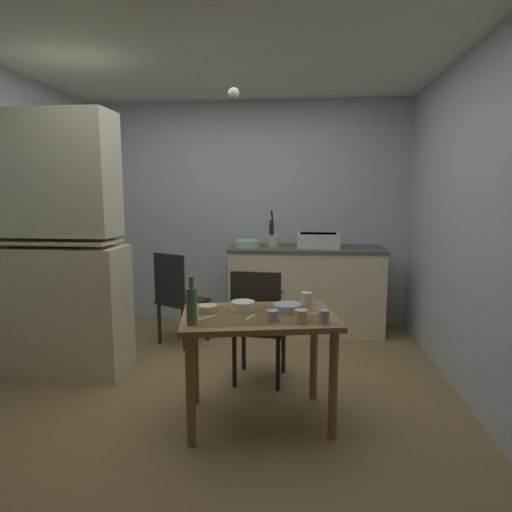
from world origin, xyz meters
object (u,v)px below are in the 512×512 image
at_px(chair_far_side, 258,324).
at_px(glass_bottle, 192,305).
at_px(hutch_cabinet, 62,255).
at_px(sink_basin, 318,240).
at_px(serving_bowl_wide, 243,306).
at_px(hand_pump, 271,231).
at_px(chair_by_counter, 178,297).
at_px(mixing_bowl_counter, 248,244).
at_px(mug_tall, 307,298).
at_px(dining_table, 259,331).

bearing_deg(chair_far_side, glass_bottle, -111.43).
distance_m(hutch_cabinet, sink_basin, 2.50).
bearing_deg(glass_bottle, chair_far_side, 68.57).
height_order(chair_far_side, serving_bowl_wide, chair_far_side).
distance_m(hand_pump, chair_by_counter, 1.24).
xyz_separation_m(sink_basin, mixing_bowl_counter, (-0.75, -0.05, -0.04)).
height_order(mixing_bowl_counter, mug_tall, mixing_bowl_counter).
height_order(mixing_bowl_counter, chair_by_counter, mixing_bowl_counter).
xyz_separation_m(hutch_cabinet, mug_tall, (1.97, -0.30, -0.24)).
bearing_deg(dining_table, mixing_bowl_counter, 99.02).
bearing_deg(chair_far_side, chair_by_counter, 136.74).
relative_size(hutch_cabinet, chair_far_side, 2.32).
distance_m(mixing_bowl_counter, serving_bowl_wide, 1.84).
bearing_deg(chair_by_counter, chair_far_side, -43.26).
height_order(sink_basin, hand_pump, hand_pump).
bearing_deg(serving_bowl_wide, mixing_bowl_counter, 95.94).
xyz_separation_m(mixing_bowl_counter, dining_table, (0.30, -1.91, -0.35)).
relative_size(hand_pump, serving_bowl_wide, 2.46).
height_order(hand_pump, dining_table, hand_pump).
relative_size(hand_pump, mug_tall, 4.82).
distance_m(sink_basin, chair_by_counter, 1.59).
distance_m(sink_basin, serving_bowl_wide, 1.96).
xyz_separation_m(hand_pump, mixing_bowl_counter, (-0.25, -0.10, -0.13)).
relative_size(sink_basin, chair_by_counter, 0.48).
bearing_deg(glass_bottle, mixing_bowl_counter, 88.16).
bearing_deg(hand_pump, hutch_cabinet, -139.04).
bearing_deg(chair_by_counter, dining_table, -55.94).
bearing_deg(chair_by_counter, glass_bottle, -71.11).
relative_size(hand_pump, mixing_bowl_counter, 1.41).
bearing_deg(chair_by_counter, hand_pump, 35.57).
height_order(chair_by_counter, mug_tall, chair_by_counter).
relative_size(dining_table, chair_by_counter, 1.18).
bearing_deg(glass_bottle, chair_by_counter, 108.89).
bearing_deg(mug_tall, hand_pump, 102.10).
bearing_deg(glass_bottle, hand_pump, 81.96).
height_order(hand_pump, glass_bottle, hand_pump).
distance_m(mixing_bowl_counter, chair_by_counter, 0.95).
relative_size(serving_bowl_wide, glass_bottle, 0.55).
height_order(sink_basin, dining_table, sink_basin).
bearing_deg(mixing_bowl_counter, hutch_cabinet, -136.24).
bearing_deg(chair_by_counter, mixing_bowl_counter, 40.29).
height_order(hutch_cabinet, sink_basin, hutch_cabinet).
bearing_deg(sink_basin, hand_pump, 174.86).
bearing_deg(chair_far_side, dining_table, -84.27).
bearing_deg(mug_tall, dining_table, -134.97).
bearing_deg(serving_bowl_wide, dining_table, -39.93).
bearing_deg(sink_basin, mixing_bowl_counter, -176.20).
distance_m(sink_basin, dining_table, 2.05).
xyz_separation_m(sink_basin, chair_far_side, (-0.50, -1.41, -0.51)).
relative_size(hand_pump, chair_by_counter, 0.42).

